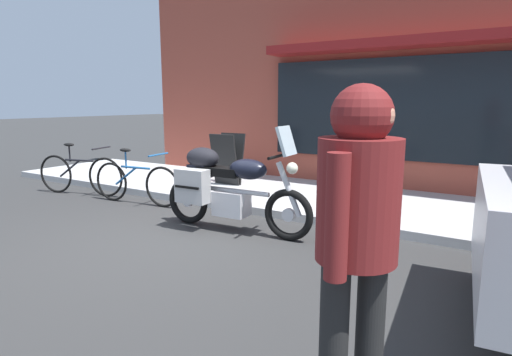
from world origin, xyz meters
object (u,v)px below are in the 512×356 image
Objects in this scene: pedestrian_walking at (357,225)px; second_bicycle_by_cafe at (80,174)px; touring_motorcycle at (225,186)px; sandwich_board_sign at (228,159)px; parked_bicycle at (136,182)px.

pedestrian_walking is 1.00× the size of second_bicycle_by_cafe.
touring_motorcycle reaches higher than sandwich_board_sign.
second_bicycle_by_cafe is at bearing -140.07° from sandwich_board_sign.
second_bicycle_by_cafe is (-6.11, 2.87, -0.73)m from pedestrian_walking.
touring_motorcycle is 1.26× the size of parked_bicycle.
parked_bicycle is 5.58m from pedestrian_walking.
touring_motorcycle is at bearing 135.85° from pedestrian_walking.
parked_bicycle is 0.98× the size of pedestrian_walking.
parked_bicycle is at bearing 148.23° from pedestrian_walking.
parked_bicycle is 1.79× the size of sandwich_board_sign.
sandwich_board_sign is at bearing 39.93° from second_bicycle_by_cafe.
touring_motorcycle is at bearing -11.05° from parked_bicycle.
pedestrian_walking is at bearing -48.78° from sandwich_board_sign.
sandwich_board_sign is (-4.03, 4.60, -0.51)m from pedestrian_walking.
pedestrian_walking is at bearing -44.15° from touring_motorcycle.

